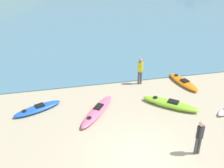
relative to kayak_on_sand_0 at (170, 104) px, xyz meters
name	(u,v)px	position (x,y,z in m)	size (l,w,h in m)	color
ground_plane	(142,159)	(-2.83, -3.61, -0.18)	(400.00, 400.00, 0.00)	tan
kayak_on_sand_0	(170,104)	(0.00, 0.00, 0.00)	(2.94, 2.63, 0.41)	#8CCC2D
kayak_on_sand_1	(38,108)	(-7.24, 1.16, -0.05)	(2.71, 1.73, 0.32)	blue
kayak_on_sand_2	(183,82)	(1.94, 2.38, -0.03)	(1.32, 2.88, 0.34)	orange
kayak_on_sand_5	(97,111)	(-4.09, 0.23, -0.03)	(2.53, 3.17, 0.35)	#E5668C
person_near_foreground	(200,136)	(-0.41, -3.77, 0.78)	(0.34, 0.28, 1.69)	#4C4C4C
person_near_waterline	(140,70)	(-0.83, 3.02, 0.82)	(0.36, 0.30, 1.76)	#4C4C4C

